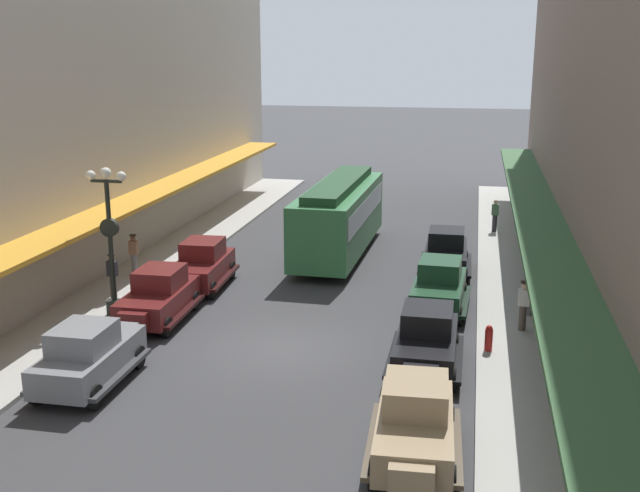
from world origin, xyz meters
name	(u,v)px	position (x,y,z in m)	size (l,w,h in m)	color
ground_plane	(282,348)	(0.00, 0.00, 0.00)	(200.00, 200.00, 0.00)	#38383A
sidewalk_left	(64,329)	(-7.50, 0.00, 0.07)	(3.00, 60.00, 0.15)	#A8A59E
sidewalk_right	(528,365)	(7.50, 0.00, 0.07)	(3.00, 60.00, 0.15)	#A8A59E
parked_car_0	(446,252)	(4.67, 9.32, 0.94)	(2.18, 4.28, 1.84)	black
parked_car_1	(439,285)	(4.63, 4.60, 0.94)	(2.27, 4.31, 1.84)	#193D23
parked_car_2	(158,295)	(-4.77, 1.58, 0.94)	(2.22, 4.29, 1.84)	#591919
parked_car_3	(415,421)	(4.62, -5.86, 0.94)	(2.31, 4.32, 1.84)	#997F5B
parked_car_4	(426,339)	(4.53, -0.73, 0.94)	(2.15, 4.26, 1.84)	black
parked_car_5	(88,354)	(-4.59, -3.71, 0.94)	(2.16, 4.27, 1.84)	slate
parked_car_6	(202,264)	(-4.66, 5.58, 0.94)	(2.30, 4.32, 1.84)	#591919
streetcar	(339,214)	(-0.21, 11.31, 1.90)	(2.73, 9.66, 3.46)	#33723F
lamp_post_with_clock	(110,235)	(-6.40, 1.56, 2.99)	(1.42, 0.44, 5.16)	black
fire_hydrant	(489,338)	(6.35, 0.75, 0.56)	(0.24, 0.24, 0.82)	#B21E19
pedestrian_0	(134,254)	(-7.79, 6.19, 1.01)	(0.36, 0.28, 1.67)	slate
pedestrian_1	(531,291)	(7.78, 4.32, 1.01)	(0.36, 0.28, 1.67)	slate
pedestrian_2	(495,215)	(6.79, 16.84, 0.99)	(0.36, 0.24, 1.64)	#2D2D33
pedestrian_3	(525,207)	(8.37, 19.24, 0.99)	(0.36, 0.24, 1.64)	#4C4238
pedestrian_4	(113,276)	(-7.25, 3.19, 1.01)	(0.36, 0.28, 1.67)	#4C4238
pedestrian_5	(523,305)	(7.45, 2.75, 1.01)	(0.36, 0.28, 1.67)	#4C4238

